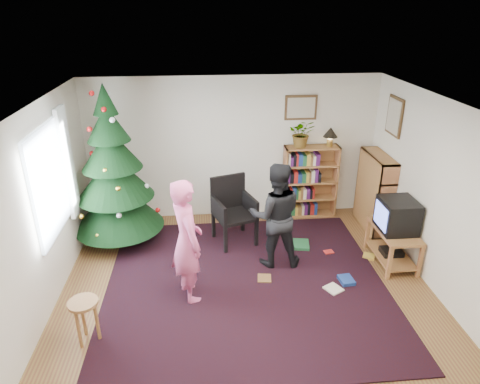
{
  "coord_description": "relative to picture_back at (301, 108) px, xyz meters",
  "views": [
    {
      "loc": [
        -0.53,
        -4.57,
        3.57
      ],
      "look_at": [
        -0.02,
        0.98,
        1.1
      ],
      "focal_mm": 32.0,
      "sensor_mm": 36.0,
      "label": 1
    }
  ],
  "objects": [
    {
      "name": "floor",
      "position": [
        -1.15,
        -2.48,
        -1.95
      ],
      "size": [
        5.0,
        5.0,
        0.0
      ],
      "primitive_type": "plane",
      "color": "brown",
      "rests_on": "ground"
    },
    {
      "name": "ceiling",
      "position": [
        -1.15,
        -2.48,
        0.55
      ],
      "size": [
        5.0,
        5.0,
        0.0
      ],
      "primitive_type": "plane",
      "rotation": [
        3.14,
        0.0,
        0.0
      ],
      "color": "white",
      "rests_on": "wall_back"
    },
    {
      "name": "wall_back",
      "position": [
        -1.15,
        0.02,
        -0.7
      ],
      "size": [
        5.0,
        0.02,
        2.5
      ],
      "primitive_type": "cube",
      "color": "silver",
      "rests_on": "floor"
    },
    {
      "name": "wall_front",
      "position": [
        -1.15,
        -4.97,
        -0.7
      ],
      "size": [
        5.0,
        0.02,
        2.5
      ],
      "primitive_type": "cube",
      "color": "silver",
      "rests_on": "floor"
    },
    {
      "name": "wall_left",
      "position": [
        -3.65,
        -2.48,
        -0.7
      ],
      "size": [
        0.02,
        5.0,
        2.5
      ],
      "primitive_type": "cube",
      "color": "silver",
      "rests_on": "floor"
    },
    {
      "name": "wall_right",
      "position": [
        1.35,
        -2.48,
        -0.7
      ],
      "size": [
        0.02,
        5.0,
        2.5
      ],
      "primitive_type": "cube",
      "color": "silver",
      "rests_on": "floor"
    },
    {
      "name": "rug",
      "position": [
        -1.15,
        -2.17,
        -1.94
      ],
      "size": [
        3.8,
        3.6,
        0.02
      ],
      "primitive_type": "cube",
      "color": "black",
      "rests_on": "floor"
    },
    {
      "name": "window_pane",
      "position": [
        -3.62,
        -1.88,
        -0.45
      ],
      "size": [
        0.04,
        1.2,
        1.4
      ],
      "primitive_type": "cube",
      "color": "silver",
      "rests_on": "wall_left"
    },
    {
      "name": "curtain",
      "position": [
        -3.58,
        -1.18,
        -0.45
      ],
      "size": [
        0.06,
        0.35,
        1.6
      ],
      "primitive_type": "cube",
      "color": "silver",
      "rests_on": "wall_left"
    },
    {
      "name": "picture_back",
      "position": [
        0.0,
        0.0,
        0.0
      ],
      "size": [
        0.55,
        0.03,
        0.42
      ],
      "color": "#4C3319",
      "rests_on": "wall_back"
    },
    {
      "name": "picture_right",
      "position": [
        1.33,
        -0.73,
        0.0
      ],
      "size": [
        0.03,
        0.5,
        0.6
      ],
      "color": "#4C3319",
      "rests_on": "wall_right"
    },
    {
      "name": "christmas_tree",
      "position": [
        -3.05,
        -0.8,
        -0.89
      ],
      "size": [
        1.4,
        1.4,
        2.55
      ],
      "rotation": [
        0.0,
        0.0,
        0.43
      ],
      "color": "#3F2816",
      "rests_on": "rug"
    },
    {
      "name": "bookshelf_back",
      "position": [
        0.21,
        -0.14,
        -1.29
      ],
      "size": [
        0.95,
        0.3,
        1.3
      ],
      "color": "#9D5E38",
      "rests_on": "floor"
    },
    {
      "name": "bookshelf_right",
      "position": [
        1.19,
        -0.68,
        -1.29
      ],
      "size": [
        0.3,
        0.95,
        1.3
      ],
      "rotation": [
        0.0,
        0.0,
        1.57
      ],
      "color": "#9D5E38",
      "rests_on": "floor"
    },
    {
      "name": "tv_stand",
      "position": [
        1.07,
        -1.81,
        -1.62
      ],
      "size": [
        0.5,
        0.9,
        0.55
      ],
      "color": "#9D5E38",
      "rests_on": "floor"
    },
    {
      "name": "crt_tv",
      "position": [
        1.07,
        -1.81,
        -1.17
      ],
      "size": [
        0.5,
        0.53,
        0.47
      ],
      "color": "black",
      "rests_on": "tv_stand"
    },
    {
      "name": "armchair",
      "position": [
        -1.21,
        -0.9,
        -1.37
      ],
      "size": [
        0.74,
        0.76,
        1.07
      ],
      "rotation": [
        0.0,
        0.0,
        0.32
      ],
      "color": "black",
      "rests_on": "rug"
    },
    {
      "name": "stool",
      "position": [
        -3.06,
        -3.08,
        -1.52
      ],
      "size": [
        0.33,
        0.33,
        0.55
      ],
      "color": "#9D5E38",
      "rests_on": "floor"
    },
    {
      "name": "person_standing",
      "position": [
        -1.92,
        -2.35,
        -1.12
      ],
      "size": [
        0.59,
        0.71,
        1.66
      ],
      "primitive_type": "imported",
      "rotation": [
        0.0,
        0.0,
        1.93
      ],
      "color": "#D55589",
      "rests_on": "rug"
    },
    {
      "name": "person_by_chair",
      "position": [
        -0.68,
        -1.68,
        -1.16
      ],
      "size": [
        0.81,
        0.65,
        1.59
      ],
      "primitive_type": "imported",
      "rotation": [
        0.0,
        0.0,
        3.08
      ],
      "color": "black",
      "rests_on": "rug"
    },
    {
      "name": "potted_plant",
      "position": [
        0.01,
        -0.14,
        -0.41
      ],
      "size": [
        0.48,
        0.43,
        0.48
      ],
      "primitive_type": "imported",
      "rotation": [
        0.0,
        0.0,
        -0.13
      ],
      "color": "gray",
      "rests_on": "bookshelf_back"
    },
    {
      "name": "table_lamp",
      "position": [
        0.51,
        -0.14,
        -0.43
      ],
      "size": [
        0.25,
        0.25,
        0.33
      ],
      "color": "#A57F33",
      "rests_on": "bookshelf_back"
    },
    {
      "name": "floor_clutter",
      "position": [
        0.04,
        -1.87,
        -1.91
      ],
      "size": [
        1.87,
        1.36,
        0.08
      ],
      "color": "#A51E19",
      "rests_on": "rug"
    }
  ]
}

